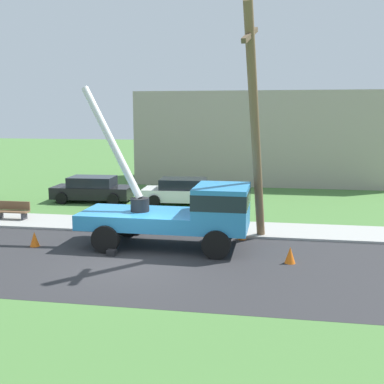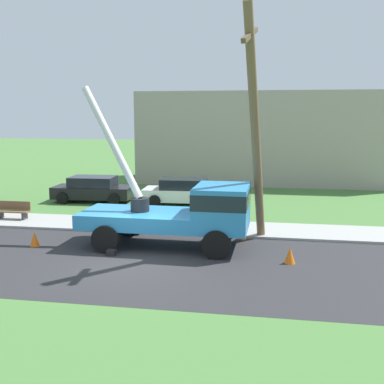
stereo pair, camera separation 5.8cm
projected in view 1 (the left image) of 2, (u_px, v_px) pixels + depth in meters
name	position (u px, v px, depth m)	size (l,w,h in m)	color
ground_plane	(193.00, 199.00, 27.43)	(120.00, 120.00, 0.00)	#477538
road_asphalt	(134.00, 262.00, 15.76)	(80.00, 7.29, 0.01)	#2B2B2D
sidewalk_strip	(166.00, 226.00, 20.56)	(80.00, 2.58, 0.10)	#9E9E99
utility_truck	(187.00, 210.00, 17.29)	(6.76, 3.20, 5.98)	#2D84C6
leaning_utility_pole	(255.00, 128.00, 16.88)	(0.92, 3.71, 8.57)	brown
traffic_cone_ahead	(290.00, 255.00, 15.60)	(0.36, 0.36, 0.56)	orange
traffic_cone_behind	(35.00, 239.00, 17.58)	(0.36, 0.36, 0.56)	orange
traffic_cone_curbside	(242.00, 232.00, 18.58)	(0.36, 0.36, 0.56)	orange
parked_sedan_black	(93.00, 189.00, 26.45)	(4.48, 2.15, 1.42)	black
parked_sedan_white	(183.00, 191.00, 25.65)	(4.48, 2.15, 1.42)	silver
park_bench	(13.00, 211.00, 21.75)	(1.60, 0.45, 0.90)	brown
lowrise_building_backdrop	(266.00, 137.00, 33.93)	(18.00, 6.00, 6.40)	#A5998C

